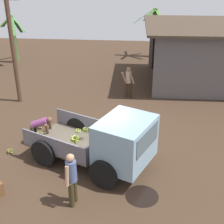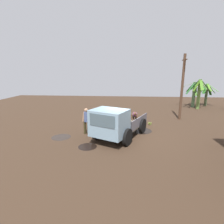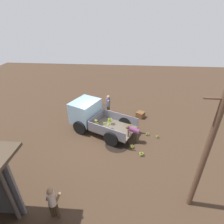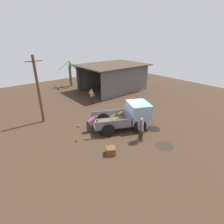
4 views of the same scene
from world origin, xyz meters
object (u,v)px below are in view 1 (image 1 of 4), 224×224
(utility_pole, at_px, (13,48))
(person_bystander_near_shed, at_px, (128,81))
(banana_bunch_on_ground_2, at_px, (10,151))
(banana_bunch_on_ground_3, at_px, (48,133))
(person_foreground_visitor, at_px, (72,177))
(person_worker_loading, at_px, (40,127))
(cargo_truck, at_px, (113,142))
(banana_bunch_on_ground_0, at_px, (40,126))

(utility_pole, distance_m, person_bystander_near_shed, 5.70)
(banana_bunch_on_ground_2, relative_size, banana_bunch_on_ground_3, 0.95)
(person_foreground_visitor, bearing_deg, utility_pole, -49.18)
(utility_pole, bearing_deg, person_worker_loading, -59.73)
(utility_pole, xyz_separation_m, person_bystander_near_shed, (5.32, 1.00, -1.80))
(person_foreground_visitor, distance_m, banana_bunch_on_ground_3, 4.16)
(cargo_truck, relative_size, banana_bunch_on_ground_0, 16.40)
(person_foreground_visitor, xyz_separation_m, banana_bunch_on_ground_3, (-1.78, 3.68, -0.81))
(utility_pole, xyz_separation_m, banana_bunch_on_ground_3, (2.31, -3.25, -2.56))
(person_foreground_visitor, distance_m, person_worker_loading, 3.63)
(person_worker_loading, xyz_separation_m, banana_bunch_on_ground_0, (-0.42, 1.17, -0.59))
(person_bystander_near_shed, bearing_deg, person_foreground_visitor, -2.01)
(person_foreground_visitor, height_order, banana_bunch_on_ground_2, person_foreground_visitor)
(person_worker_loading, distance_m, person_bystander_near_shed, 5.73)
(banana_bunch_on_ground_2, xyz_separation_m, banana_bunch_on_ground_3, (1.01, 1.32, 0.02))
(person_foreground_visitor, relative_size, banana_bunch_on_ground_2, 6.94)
(utility_pole, distance_m, banana_bunch_on_ground_3, 4.74)
(banana_bunch_on_ground_0, distance_m, banana_bunch_on_ground_3, 0.78)
(person_bystander_near_shed, bearing_deg, person_worker_loading, -25.84)
(person_foreground_visitor, bearing_deg, person_worker_loading, -48.80)
(cargo_truck, relative_size, person_worker_loading, 4.02)
(utility_pole, relative_size, person_worker_loading, 4.58)
(banana_bunch_on_ground_0, bearing_deg, person_foreground_visitor, -61.84)
(person_worker_loading, bearing_deg, person_foreground_visitor, -56.91)
(person_foreground_visitor, bearing_deg, banana_bunch_on_ground_0, -51.60)
(cargo_truck, distance_m, person_bystander_near_shed, 6.17)
(person_foreground_visitor, relative_size, person_bystander_near_shed, 1.05)
(banana_bunch_on_ground_0, distance_m, banana_bunch_on_ground_2, 1.98)
(cargo_truck, bearing_deg, banana_bunch_on_ground_3, 170.27)
(person_foreground_visitor, xyz_separation_m, banana_bunch_on_ground_2, (-2.79, 2.36, -0.83))
(person_bystander_near_shed, bearing_deg, cargo_truck, 4.62)
(utility_pole, relative_size, banana_bunch_on_ground_0, 18.67)
(person_bystander_near_shed, xyz_separation_m, banana_bunch_on_ground_0, (-3.51, -3.66, -0.76))
(person_foreground_visitor, height_order, banana_bunch_on_ground_3, person_foreground_visitor)
(person_foreground_visitor, bearing_deg, banana_bunch_on_ground_2, -29.93)
(cargo_truck, height_order, person_worker_loading, cargo_truck)
(person_worker_loading, bearing_deg, utility_pole, 122.41)
(cargo_truck, relative_size, person_foreground_visitor, 2.76)
(person_foreground_visitor, distance_m, banana_bunch_on_ground_2, 3.75)
(person_worker_loading, distance_m, banana_bunch_on_ground_0, 1.38)
(person_worker_loading, height_order, banana_bunch_on_ground_0, person_worker_loading)
(utility_pole, bearing_deg, banana_bunch_on_ground_2, -74.09)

